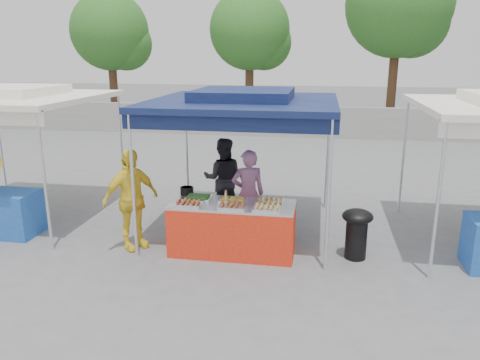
% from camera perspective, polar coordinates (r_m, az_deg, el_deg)
% --- Properties ---
extents(ground_plane, '(80.00, 80.00, 0.00)m').
position_cam_1_polar(ground_plane, '(7.89, -0.76, -8.52)').
color(ground_plane, slate).
extents(back_wall, '(40.00, 0.25, 1.20)m').
position_cam_1_polar(back_wall, '(18.33, 5.65, 7.12)').
color(back_wall, gray).
rests_on(back_wall, ground_plane).
extents(main_canopy, '(3.20, 3.20, 2.57)m').
position_cam_1_polar(main_canopy, '(8.21, 0.45, 9.60)').
color(main_canopy, silver).
rests_on(main_canopy, ground_plane).
extents(neighbor_stall_left, '(3.20, 3.20, 2.57)m').
position_cam_1_polar(neighbor_stall_left, '(9.77, -27.08, 4.28)').
color(neighbor_stall_left, silver).
rests_on(neighbor_stall_left, ground_plane).
extents(tree_0, '(3.41, 3.33, 5.73)m').
position_cam_1_polar(tree_0, '(21.86, -15.14, 16.72)').
color(tree_0, '#492F1C').
rests_on(tree_0, ground_plane).
extents(tree_1, '(3.44, 3.37, 5.80)m').
position_cam_1_polar(tree_1, '(20.69, 1.62, 17.45)').
color(tree_1, '#492F1C').
rests_on(tree_1, ground_plane).
extents(tree_2, '(4.09, 4.09, 7.03)m').
position_cam_1_polar(tree_2, '(20.34, 19.16, 19.10)').
color(tree_2, '#492F1C').
rests_on(tree_2, ground_plane).
extents(vendor_table, '(2.00, 0.80, 0.85)m').
position_cam_1_polar(vendor_table, '(7.64, -0.91, -5.90)').
color(vendor_table, red).
rests_on(vendor_table, ground_plane).
extents(food_tray_fl, '(0.42, 0.30, 0.07)m').
position_cam_1_polar(food_tray_fl, '(7.41, -6.31, -2.89)').
color(food_tray_fl, white).
rests_on(food_tray_fl, vendor_table).
extents(food_tray_fm, '(0.42, 0.30, 0.07)m').
position_cam_1_polar(food_tray_fm, '(7.25, -0.97, -3.21)').
color(food_tray_fm, white).
rests_on(food_tray_fm, vendor_table).
extents(food_tray_fr, '(0.42, 0.30, 0.07)m').
position_cam_1_polar(food_tray_fr, '(7.18, 3.28, -3.44)').
color(food_tray_fr, white).
rests_on(food_tray_fr, vendor_table).
extents(food_tray_bl, '(0.42, 0.30, 0.07)m').
position_cam_1_polar(food_tray_bl, '(7.69, -5.10, -2.19)').
color(food_tray_bl, white).
rests_on(food_tray_bl, vendor_table).
extents(food_tray_bm, '(0.42, 0.30, 0.07)m').
position_cam_1_polar(food_tray_bm, '(7.55, -0.92, -2.45)').
color(food_tray_bm, white).
rests_on(food_tray_bm, vendor_table).
extents(food_tray_br, '(0.42, 0.30, 0.07)m').
position_cam_1_polar(food_tray_br, '(7.49, 3.76, -2.63)').
color(food_tray_br, white).
rests_on(food_tray_br, vendor_table).
extents(cooking_pot, '(0.22, 0.22, 0.13)m').
position_cam_1_polar(cooking_pot, '(7.99, -6.49, -1.32)').
color(cooking_pot, black).
rests_on(cooking_pot, vendor_table).
extents(skewer_cup, '(0.08, 0.08, 0.10)m').
position_cam_1_polar(skewer_cup, '(7.26, -1.72, -3.06)').
color(skewer_cup, silver).
rests_on(skewer_cup, vendor_table).
extents(wok_burner, '(0.49, 0.49, 0.82)m').
position_cam_1_polar(wok_burner, '(7.65, 14.04, -5.86)').
color(wok_burner, black).
rests_on(wok_burner, ground_plane).
extents(crate_left, '(0.45, 0.32, 0.27)m').
position_cam_1_polar(crate_left, '(8.37, -3.47, -6.10)').
color(crate_left, '#163AB8').
rests_on(crate_left, ground_plane).
extents(crate_right, '(0.45, 0.31, 0.27)m').
position_cam_1_polar(crate_right, '(8.41, 2.62, -6.00)').
color(crate_right, '#163AB8').
rests_on(crate_right, ground_plane).
extents(crate_stacked, '(0.44, 0.31, 0.27)m').
position_cam_1_polar(crate_stacked, '(8.32, 2.65, -4.29)').
color(crate_stacked, '#163AB8').
rests_on(crate_stacked, crate_right).
extents(vendor_woman, '(0.66, 0.52, 1.58)m').
position_cam_1_polar(vendor_woman, '(8.19, 0.99, -1.70)').
color(vendor_woman, '#9C638E').
rests_on(vendor_woman, ground_plane).
extents(helper_man, '(0.86, 0.71, 1.60)m').
position_cam_1_polar(helper_man, '(9.17, -2.08, 0.20)').
color(helper_man, '#222227').
rests_on(helper_man, ground_plane).
extents(customer_person, '(0.95, 1.04, 1.70)m').
position_cam_1_polar(customer_person, '(7.90, -13.16, -2.33)').
color(customer_person, yellow).
rests_on(customer_person, ground_plane).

